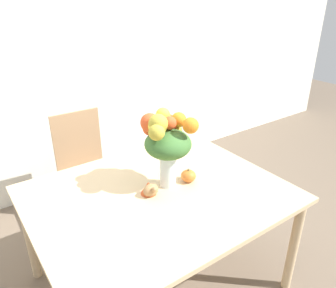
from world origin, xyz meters
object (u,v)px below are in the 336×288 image
at_px(turkey_figurine, 150,189).
at_px(dining_chair_near_window, 86,169).
at_px(pumpkin, 188,176).
at_px(flower_vase, 166,140).

distance_m(turkey_figurine, dining_chair_near_window, 0.97).
height_order(pumpkin, dining_chair_near_window, dining_chair_near_window).
bearing_deg(pumpkin, dining_chair_near_window, 109.60).
relative_size(pumpkin, turkey_figurine, 0.74).
distance_m(flower_vase, dining_chair_near_window, 1.06).
xyz_separation_m(pumpkin, turkey_figurine, (-0.28, 0.02, 0.00)).
height_order(flower_vase, turkey_figurine, flower_vase).
relative_size(flower_vase, turkey_figurine, 3.74).
distance_m(pumpkin, turkey_figurine, 0.28).
distance_m(flower_vase, turkey_figurine, 0.31).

